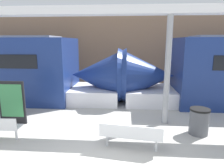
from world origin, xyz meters
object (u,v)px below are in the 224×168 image
trash_bin (199,121)px  poster_board (12,102)px  bench_near (131,134)px  support_column_near (167,72)px

trash_bin → poster_board: 6.43m
bench_near → poster_board: (-4.21, 1.54, 0.33)m
trash_bin → support_column_near: 1.92m
bench_near → poster_board: poster_board is taller
bench_near → trash_bin: 2.48m
trash_bin → poster_board: poster_board is taller
bench_near → support_column_near: (1.28, 1.98, 1.44)m
poster_board → support_column_near: 5.62m
poster_board → support_column_near: bearing=4.6°
support_column_near → bench_near: bearing=-122.9°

